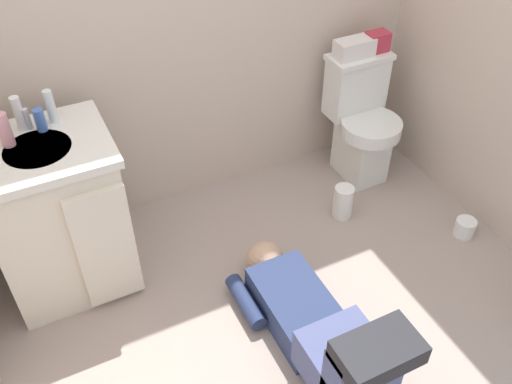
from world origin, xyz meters
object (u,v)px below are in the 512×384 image
at_px(bottle_pink, 4,130).
at_px(toilet_paper_roll, 465,228).
at_px(toilet, 361,121).
at_px(vanity_cabinet, 60,216).
at_px(tissue_box, 354,48).
at_px(faucet, 28,119).
at_px(bottle_blue, 40,120).
at_px(bottle_white, 19,113).
at_px(bottle_clear, 51,107).
at_px(paper_towel_roll, 343,202).
at_px(person_plumber, 317,326).
at_px(toiletry_bag, 377,42).

relative_size(bottle_pink, toilet_paper_roll, 1.37).
height_order(toilet, vanity_cabinet, vanity_cabinet).
bearing_deg(vanity_cabinet, bottle_pink, 148.39).
bearing_deg(bottle_pink, tissue_box, 4.29).
distance_m(faucet, bottle_blue, 0.06).
relative_size(bottle_white, bottle_blue, 1.53).
height_order(bottle_clear, toilet_paper_roll, bottle_clear).
height_order(bottle_pink, bottle_white, bottle_white).
relative_size(tissue_box, bottle_white, 1.40).
xyz_separation_m(faucet, paper_towel_roll, (1.46, -0.36, -0.77)).
bearing_deg(faucet, tissue_box, 1.76).
distance_m(person_plumber, bottle_clear, 1.50).
height_order(toilet, tissue_box, tissue_box).
bearing_deg(bottle_blue, vanity_cabinet, -111.31).
distance_m(person_plumber, bottle_pink, 1.55).
relative_size(vanity_cabinet, bottle_blue, 7.97).
bearing_deg(bottle_clear, toiletry_bag, 1.49).
bearing_deg(bottle_blue, bottle_white, 147.94).
bearing_deg(person_plumber, toilet, 48.69).
bearing_deg(bottle_pink, bottle_white, 53.09).
distance_m(faucet, bottle_clear, 0.11).
relative_size(faucet, bottle_clear, 0.64).
relative_size(person_plumber, toilet_paper_roll, 9.68).
height_order(person_plumber, bottle_pink, bottle_pink).
height_order(faucet, toilet_paper_roll, faucet).
distance_m(faucet, bottle_white, 0.04).
bearing_deg(paper_towel_roll, tissue_box, 58.12).
bearing_deg(vanity_cabinet, toiletry_bag, 6.09).
height_order(faucet, bottle_white, bottle_white).
xyz_separation_m(person_plumber, toiletry_bag, (1.00, 1.11, 0.63)).
xyz_separation_m(vanity_cabinet, bottle_pink, (-0.10, 0.06, 0.48)).
bearing_deg(bottle_pink, toilet_paper_roll, -18.65).
distance_m(toiletry_bag, bottle_pink, 1.97).
xyz_separation_m(toilet, paper_towel_roll, (-0.30, -0.32, -0.27)).
relative_size(toilet, bottle_clear, 4.78).
height_order(tissue_box, bottle_white, bottle_white).
height_order(tissue_box, bottle_blue, bottle_blue).
distance_m(bottle_white, bottle_clear, 0.13).
distance_m(toiletry_bag, bottle_clear, 1.77).
xyz_separation_m(faucet, person_plumber, (0.87, -1.06, -0.69)).
relative_size(toiletry_bag, bottle_clear, 0.79).
height_order(vanity_cabinet, bottle_clear, bottle_clear).
bearing_deg(person_plumber, toilet_paper_roll, 13.70).
relative_size(person_plumber, toiletry_bag, 8.59).
distance_m(bottle_blue, bottle_clear, 0.08).
xyz_separation_m(toiletry_bag, bottle_pink, (-1.97, -0.14, 0.09)).
xyz_separation_m(toilet, vanity_cabinet, (-1.76, -0.11, 0.05)).
height_order(faucet, bottle_pink, bottle_pink).
distance_m(bottle_pink, bottle_blue, 0.16).
distance_m(vanity_cabinet, faucet, 0.47).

